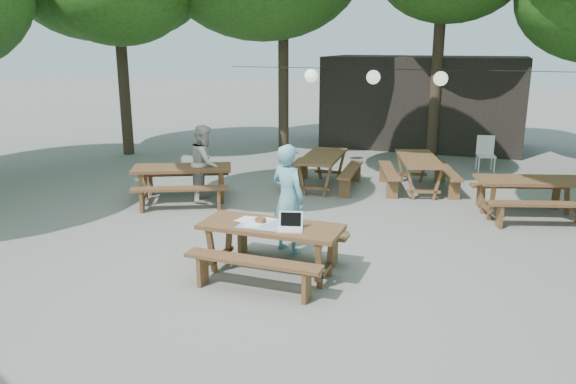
% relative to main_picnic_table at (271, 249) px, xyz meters
% --- Properties ---
extents(ground, '(80.00, 80.00, 0.00)m').
position_rel_main_picnic_table_xyz_m(ground, '(0.14, 0.89, -0.39)').
color(ground, slate).
rests_on(ground, ground).
extents(pavilion, '(6.00, 3.00, 2.80)m').
position_rel_main_picnic_table_xyz_m(pavilion, '(0.64, 11.39, 1.01)').
color(pavilion, black).
rests_on(pavilion, ground).
extents(main_picnic_table, '(2.00, 1.58, 0.75)m').
position_rel_main_picnic_table_xyz_m(main_picnic_table, '(0.00, 0.00, 0.00)').
color(main_picnic_table, '#4C2E1B').
rests_on(main_picnic_table, ground).
extents(picnic_table_nw, '(2.40, 2.25, 0.75)m').
position_rel_main_picnic_table_xyz_m(picnic_table_nw, '(-3.14, 2.88, 0.00)').
color(picnic_table_nw, '#4C2E1B').
rests_on(picnic_table_nw, ground).
extents(picnic_table_ne, '(2.28, 2.07, 0.75)m').
position_rel_main_picnic_table_xyz_m(picnic_table_ne, '(3.58, 4.23, 0.00)').
color(picnic_table_ne, '#4C2E1B').
rests_on(picnic_table_ne, ground).
extents(picnic_table_far_w, '(1.73, 2.06, 0.75)m').
position_rel_main_picnic_table_xyz_m(picnic_table_far_w, '(-0.77, 5.05, 0.00)').
color(picnic_table_far_w, '#4C2E1B').
rests_on(picnic_table_far_w, ground).
extents(picnic_table_far_e, '(2.06, 2.28, 0.75)m').
position_rel_main_picnic_table_xyz_m(picnic_table_far_e, '(1.31, 5.54, 0.00)').
color(picnic_table_far_e, '#4C2E1B').
rests_on(picnic_table_far_e, ground).
extents(woman, '(0.74, 0.62, 1.73)m').
position_rel_main_picnic_table_xyz_m(woman, '(-0.09, 0.96, 0.48)').
color(woman, '#67A7BD').
rests_on(woman, ground).
extents(second_person, '(0.82, 0.93, 1.59)m').
position_rel_main_picnic_table_xyz_m(second_person, '(-2.76, 3.18, 0.41)').
color(second_person, beige).
rests_on(second_person, ground).
extents(plastic_chair, '(0.52, 0.52, 0.90)m').
position_rel_main_picnic_table_xyz_m(plastic_chair, '(2.69, 8.14, -0.13)').
color(plastic_chair, white).
rests_on(plastic_chair, ground).
extents(laptop, '(0.39, 0.34, 0.24)m').
position_rel_main_picnic_table_xyz_m(laptop, '(0.33, -0.09, 0.42)').
color(laptop, white).
rests_on(laptop, main_picnic_table).
extents(tabletop_clutter, '(0.78, 0.58, 0.08)m').
position_rel_main_picnic_table_xyz_m(tabletop_clutter, '(-0.13, 0.01, 0.37)').
color(tabletop_clutter, '#3365AE').
rests_on(tabletop_clutter, main_picnic_table).
extents(paper_lanterns, '(9.00, 0.34, 0.38)m').
position_rel_main_picnic_table_xyz_m(paper_lanterns, '(-0.04, 6.89, 2.02)').
color(paper_lanterns, black).
rests_on(paper_lanterns, ground).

